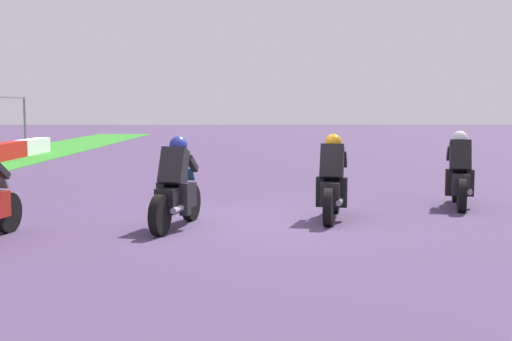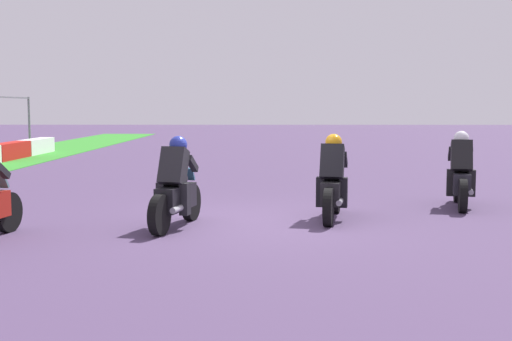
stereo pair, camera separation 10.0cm
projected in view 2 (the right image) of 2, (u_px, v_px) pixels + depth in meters
ground_plane at (257, 222)px, 11.34m from camera, size 120.00×120.00×0.00m
rider_lane_a at (461, 176)px, 12.94m from camera, size 2.02×0.64×1.51m
rider_lane_b at (333, 184)px, 11.55m from camera, size 2.03×0.62×1.51m
rider_lane_c at (176, 190)px, 10.76m from camera, size 2.01×0.65×1.51m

